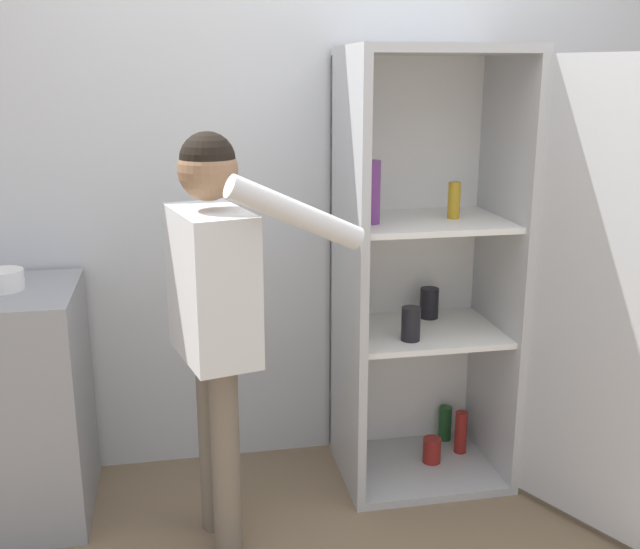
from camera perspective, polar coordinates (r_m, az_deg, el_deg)
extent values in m
cube|color=silver|center=(3.30, 0.10, 7.29)|extent=(7.00, 0.06, 2.55)
cube|color=#B7BABC|center=(3.49, 7.48, -14.27)|extent=(0.70, 0.56, 0.04)
cube|color=#B7BABC|center=(3.05, 8.69, 16.58)|extent=(0.70, 0.56, 0.04)
cube|color=white|center=(3.39, 6.62, 1.21)|extent=(0.70, 0.03, 1.76)
cube|color=#B7BABC|center=(3.06, 2.15, -0.23)|extent=(0.04, 0.56, 1.76)
cube|color=#B7BABC|center=(3.27, 13.55, 0.36)|extent=(0.03, 0.56, 1.76)
cube|color=white|center=(3.23, 7.87, -4.31)|extent=(0.63, 0.49, 0.02)
cube|color=white|center=(3.10, 8.19, 3.99)|extent=(0.63, 0.49, 0.02)
cube|color=#B7BABC|center=(2.87, 21.80, -2.40)|extent=(0.35, 0.65, 1.76)
cylinder|color=black|center=(3.06, 6.93, -3.76)|extent=(0.08, 0.08, 0.14)
cylinder|color=#723884|center=(2.96, 3.93, 6.26)|extent=(0.07, 0.07, 0.25)
cylinder|color=maroon|center=(3.47, 8.51, -13.10)|extent=(0.08, 0.08, 0.11)
cylinder|color=#B78C1E|center=(3.12, 10.18, 5.58)|extent=(0.05, 0.05, 0.15)
cylinder|color=maroon|center=(3.56, 10.68, -11.72)|extent=(0.06, 0.06, 0.20)
cylinder|color=black|center=(3.35, 8.32, -2.16)|extent=(0.08, 0.08, 0.14)
cylinder|color=#1E5123|center=(3.66, 9.51, -11.10)|extent=(0.06, 0.06, 0.17)
cylinder|color=#726656|center=(2.95, -8.22, -12.35)|extent=(0.10, 0.10, 0.75)
cylinder|color=#726656|center=(2.81, -7.19, -13.80)|extent=(0.10, 0.10, 0.75)
cube|color=silver|center=(2.64, -8.20, -0.76)|extent=(0.32, 0.45, 0.53)
sphere|color=#8C6647|center=(2.56, -8.54, 7.85)|extent=(0.21, 0.21, 0.21)
sphere|color=black|center=(2.55, -8.57, 8.65)|extent=(0.19, 0.19, 0.19)
cylinder|color=silver|center=(2.86, -9.54, -0.13)|extent=(0.08, 0.08, 0.50)
cylinder|color=silver|center=(2.44, -1.81, 4.66)|extent=(0.49, 0.20, 0.28)
cube|color=gray|center=(3.21, -23.11, -9.21)|extent=(0.63, 0.57, 0.94)
cylinder|color=white|center=(3.04, -22.98, -0.39)|extent=(0.15, 0.15, 0.08)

